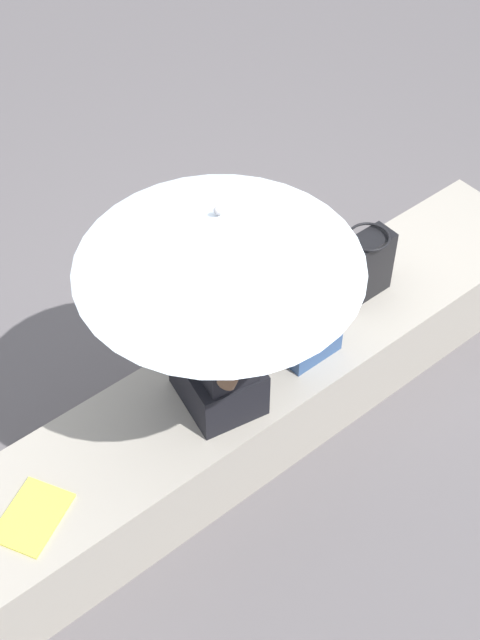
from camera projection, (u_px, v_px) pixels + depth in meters
ground_plane at (259, 419)px, 4.03m from camera, size 14.00×14.00×0.00m
stone_bench at (260, 391)px, 3.88m from camera, size 3.15×0.56×0.41m
person_seated at (217, 332)px, 3.32m from camera, size 0.34×0.50×0.90m
parasol at (219, 241)px, 2.88m from camera, size 0.99×0.99×1.05m
handbag_black at (365, 265)px, 3.89m from camera, size 0.25×0.18×0.33m
tote_bag_canvas at (312, 326)px, 3.63m from camera, size 0.24×0.18×0.35m
magazine at (33, 517)px, 3.22m from camera, size 0.34×0.31×0.01m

